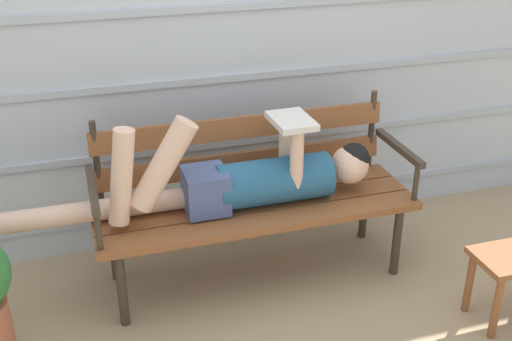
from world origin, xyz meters
TOP-DOWN VIEW (x-y plane):
  - ground_plane at (0.00, 0.00)m, footprint 12.00×12.00m
  - house_siding at (0.00, 0.65)m, footprint 5.38×0.08m
  - park_bench at (0.00, 0.21)m, footprint 1.56×0.50m
  - reclining_person at (-0.07, 0.14)m, footprint 1.76×0.26m

SIDE VIEW (x-z plane):
  - ground_plane at x=0.00m, z-range 0.00..0.00m
  - park_bench at x=0.00m, z-range 0.04..0.89m
  - reclining_person at x=-0.07m, z-range 0.31..0.83m
  - house_siding at x=0.00m, z-range 0.00..2.19m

